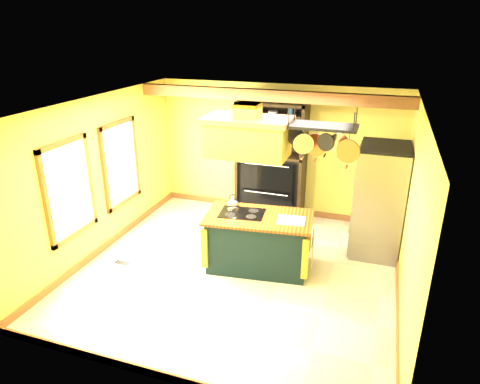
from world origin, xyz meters
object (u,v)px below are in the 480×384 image
Objects in this scene: kitchen_island at (258,241)px; range_hood at (247,135)px; hutch at (271,174)px; refrigerator at (378,203)px; pot_rack at (323,135)px.

kitchen_island is 1.40× the size of range_hood.
hutch is (-0.14, 2.02, -1.31)m from range_hood.
kitchen_island is 0.95× the size of refrigerator.
kitchen_island is 2.10m from hutch.
hutch reaches higher than kitchen_island.
hutch is (-0.33, 2.02, 0.45)m from kitchen_island.
pot_rack reaches higher than kitchen_island.
refrigerator is at bearing -21.73° from hutch.
pot_rack is 0.45× the size of hutch.
pot_rack is (0.92, -0.00, 1.85)m from kitchen_island.
range_hood reaches higher than hutch.
range_hood is 2.65m from refrigerator.
refrigerator is (0.88, 1.18, -1.39)m from pot_rack.
range_hood is 0.54× the size of hutch.
pot_rack is at bearing -126.67° from refrigerator.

